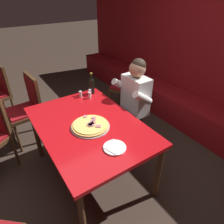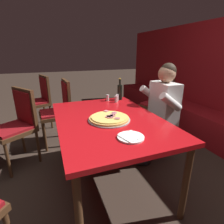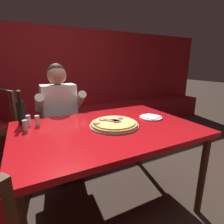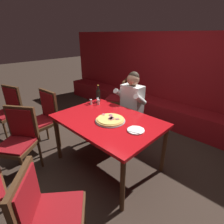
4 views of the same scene
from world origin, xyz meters
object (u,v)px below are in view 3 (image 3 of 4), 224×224
object	(u,v)px
shaker_red_pepper_flakes	(37,121)
pizza	(114,124)
main_dining_table	(107,135)
shaker_parmesan	(28,121)
diner_seated_blue_shirt	(61,115)
shaker_black_pepper	(25,126)
beer_bottle	(21,112)
plate_white_paper	(151,117)

from	to	relation	value
shaker_red_pepper_flakes	pizza	bearing A→B (deg)	-27.74
main_dining_table	shaker_red_pepper_flakes	size ratio (longest dim) A/B	16.89
shaker_parmesan	pizza	bearing A→B (deg)	-28.27
main_dining_table	diner_seated_blue_shirt	size ratio (longest dim) A/B	1.14
main_dining_table	shaker_black_pepper	world-z (taller)	shaker_black_pepper
pizza	shaker_black_pepper	size ratio (longest dim) A/B	4.75
pizza	shaker_parmesan	xyz separation A→B (m)	(-0.63, 0.34, 0.02)
main_dining_table	diner_seated_blue_shirt	world-z (taller)	diner_seated_blue_shirt
shaker_black_pepper	diner_seated_blue_shirt	bearing A→B (deg)	55.50
shaker_red_pepper_flakes	beer_bottle	bearing A→B (deg)	138.50
plate_white_paper	diner_seated_blue_shirt	xyz separation A→B (m)	(-0.69, 0.73, -0.07)
main_dining_table	pizza	size ratio (longest dim) A/B	3.56
beer_bottle	shaker_black_pepper	xyz separation A→B (m)	(0.02, -0.18, -0.07)
plate_white_paper	diner_seated_blue_shirt	bearing A→B (deg)	133.57
shaker_parmesan	shaker_red_pepper_flakes	distance (m)	0.08
main_dining_table	shaker_parmesan	distance (m)	0.67
pizza	shaker_black_pepper	bearing A→B (deg)	162.10
shaker_parmesan	shaker_red_pepper_flakes	size ratio (longest dim) A/B	1.00
plate_white_paper	shaker_red_pepper_flakes	distance (m)	1.01
shaker_red_pepper_flakes	diner_seated_blue_shirt	world-z (taller)	diner_seated_blue_shirt
shaker_red_pepper_flakes	shaker_black_pepper	xyz separation A→B (m)	(-0.09, -0.08, 0.00)
diner_seated_blue_shirt	shaker_black_pepper	bearing A→B (deg)	-124.50
shaker_red_pepper_flakes	shaker_black_pepper	distance (m)	0.13
shaker_parmesan	shaker_red_pepper_flakes	xyz separation A→B (m)	(0.07, -0.04, 0.00)
shaker_black_pepper	shaker_red_pepper_flakes	bearing A→B (deg)	42.08
pizza	shaker_parmesan	size ratio (longest dim) A/B	4.75
plate_white_paper	beer_bottle	bearing A→B (deg)	161.39
diner_seated_blue_shirt	beer_bottle	bearing A→B (deg)	-137.20
shaker_parmesan	diner_seated_blue_shirt	bearing A→B (deg)	50.34
beer_bottle	shaker_red_pepper_flakes	xyz separation A→B (m)	(0.11, -0.10, -0.07)
plate_white_paper	shaker_parmesan	distance (m)	1.08
beer_bottle	shaker_red_pepper_flakes	world-z (taller)	beer_bottle
plate_white_paper	shaker_red_pepper_flakes	world-z (taller)	shaker_red_pepper_flakes
pizza	beer_bottle	distance (m)	0.79
diner_seated_blue_shirt	shaker_parmesan	bearing A→B (deg)	-129.66
plate_white_paper	pizza	bearing A→B (deg)	-175.78
beer_bottle	shaker_parmesan	size ratio (longest dim) A/B	3.40
shaker_red_pepper_flakes	diner_seated_blue_shirt	distance (m)	0.55
beer_bottle	shaker_parmesan	xyz separation A→B (m)	(0.04, -0.06, -0.07)
pizza	main_dining_table	bearing A→B (deg)	169.83
pizza	shaker_black_pepper	distance (m)	0.69
main_dining_table	shaker_parmesan	world-z (taller)	shaker_parmesan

